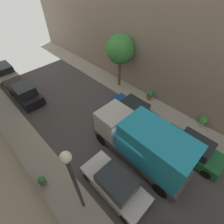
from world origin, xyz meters
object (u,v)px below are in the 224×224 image
at_px(parked_car_left_2, 115,184).
at_px(street_tree_1, 120,49).
at_px(potted_plant_1, 42,181).
at_px(parked_car_left_4, 5,72).
at_px(potted_plant_2, 203,121).
at_px(potted_plant_4, 150,94).
at_px(parked_car_right_1, 191,148).
at_px(delivery_truck, 143,143).
at_px(parked_car_right_2, 133,110).
at_px(parked_car_left_3, 25,93).
at_px(lamp_post, 73,178).

xyz_separation_m(parked_car_left_2, street_tree_1, (7.88, 7.19, 3.22)).
height_order(street_tree_1, potted_plant_1, street_tree_1).
relative_size(parked_car_left_4, potted_plant_2, 4.77).
height_order(potted_plant_1, potted_plant_4, potted_plant_4).
bearing_deg(street_tree_1, parked_car_right_1, -105.28).
relative_size(delivery_truck, potted_plant_4, 7.16).
bearing_deg(potted_plant_1, parked_car_left_4, 78.23).
relative_size(potted_plant_2, potted_plant_4, 0.95).
distance_m(parked_car_right_2, delivery_truck, 4.19).
bearing_deg(potted_plant_4, street_tree_1, 95.60).
bearing_deg(delivery_truck, parked_car_left_4, 99.09).
height_order(parked_car_left_4, potted_plant_2, parked_car_left_4).
distance_m(parked_car_left_2, parked_car_left_3, 11.87).
bearing_deg(delivery_truck, parked_car_left_2, -174.87).
distance_m(parked_car_left_2, potted_plant_4, 8.98).
bearing_deg(street_tree_1, potted_plant_1, -159.93).
height_order(parked_car_left_3, potted_plant_4, parked_car_left_3).
distance_m(parked_car_left_3, parked_car_right_1, 14.80).
distance_m(potted_plant_2, potted_plant_4, 4.99).
bearing_deg(potted_plant_1, lamp_post, -69.68).
bearing_deg(lamp_post, potted_plant_1, 110.32).
bearing_deg(parked_car_left_2, potted_plant_2, -9.54).
xyz_separation_m(parked_car_left_3, potted_plant_1, (-2.89, -8.62, -0.20)).
bearing_deg(parked_car_right_1, potted_plant_1, 148.10).
bearing_deg(lamp_post, parked_car_left_3, 80.45).
xyz_separation_m(potted_plant_4, lamp_post, (-10.14, -2.98, 3.03)).
relative_size(parked_car_left_3, parked_car_right_2, 1.00).
bearing_deg(parked_car_right_2, parked_car_left_3, 122.11).
bearing_deg(delivery_truck, potted_plant_4, 30.90).
distance_m(street_tree_1, potted_plant_1, 11.97).
bearing_deg(parked_car_left_2, parked_car_right_1, -19.50).
distance_m(street_tree_1, lamp_post, 11.81).
height_order(parked_car_left_3, potted_plant_2, parked_car_left_3).
relative_size(parked_car_right_1, street_tree_1, 0.82).
xyz_separation_m(parked_car_right_1, parked_car_right_2, (0.00, 5.17, 0.00)).
xyz_separation_m(parked_car_left_3, potted_plant_4, (8.24, -8.31, -0.07)).
xyz_separation_m(parked_car_left_2, potted_plant_4, (8.24, 3.56, -0.07)).
bearing_deg(parked_car_left_2, lamp_post, 163.18).
relative_size(parked_car_left_4, delivery_truck, 0.64).
bearing_deg(parked_car_left_4, potted_plant_4, -58.70).
bearing_deg(parked_car_right_2, parked_car_right_1, -90.00).
relative_size(parked_car_left_2, parked_car_right_1, 1.00).
distance_m(parked_car_left_4, potted_plant_1, 14.16).
distance_m(delivery_truck, potted_plant_4, 6.56).
bearing_deg(potted_plant_2, parked_car_left_4, 114.56).
bearing_deg(parked_car_left_3, parked_car_left_4, 90.00).
bearing_deg(parked_car_right_1, parked_car_left_4, 105.85).
xyz_separation_m(parked_car_right_2, street_tree_1, (2.48, 3.92, 3.22)).
distance_m(parked_car_left_4, street_tree_1, 13.08).
height_order(parked_car_left_2, parked_car_left_3, same).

